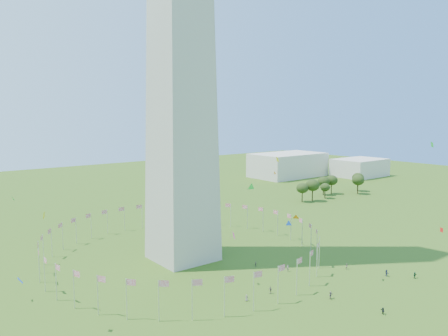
# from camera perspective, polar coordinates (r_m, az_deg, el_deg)

# --- Properties ---
(ground) EXTENTS (600.00, 600.00, 0.00)m
(ground) POSITION_cam_1_polar(r_m,az_deg,el_deg) (99.54, 11.34, -18.87)
(ground) COLOR #2E4E12
(ground) RESTS_ON ground
(flag_ring) EXTENTS (80.24, 80.24, 9.00)m
(flag_ring) POSITION_cam_1_polar(r_m,az_deg,el_deg) (133.36, -5.39, -9.84)
(flag_ring) COLOR silver
(flag_ring) RESTS_ON ground
(gov_building_east_a) EXTENTS (50.00, 30.00, 16.00)m
(gov_building_east_a) POSITION_cam_1_polar(r_m,az_deg,el_deg) (303.49, 8.33, 0.41)
(gov_building_east_a) COLOR beige
(gov_building_east_a) RESTS_ON ground
(gov_building_east_b) EXTENTS (35.00, 25.00, 12.00)m
(gov_building_east_b) POSITION_cam_1_polar(r_m,az_deg,el_deg) (315.90, 17.31, 0.06)
(gov_building_east_b) COLOR beige
(gov_building_east_b) RESTS_ON ground
(crowd) EXTENTS (104.07, 59.55, 1.87)m
(crowd) POSITION_cam_1_polar(r_m,az_deg,el_deg) (110.50, 14.67, -15.76)
(crowd) COLOR slate
(crowd) RESTS_ON ground
(kites_aloft) EXTENTS (118.42, 68.30, 31.44)m
(kites_aloft) POSITION_cam_1_polar(r_m,az_deg,el_deg) (120.51, 5.00, -4.87)
(kites_aloft) COLOR green
(kites_aloft) RESTS_ON ground
(tree_line_east) EXTENTS (53.35, 15.84, 10.81)m
(tree_line_east) POSITION_cam_1_polar(r_m,az_deg,el_deg) (235.87, 13.91, -2.41)
(tree_line_east) COLOR #2D4416
(tree_line_east) RESTS_ON ground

